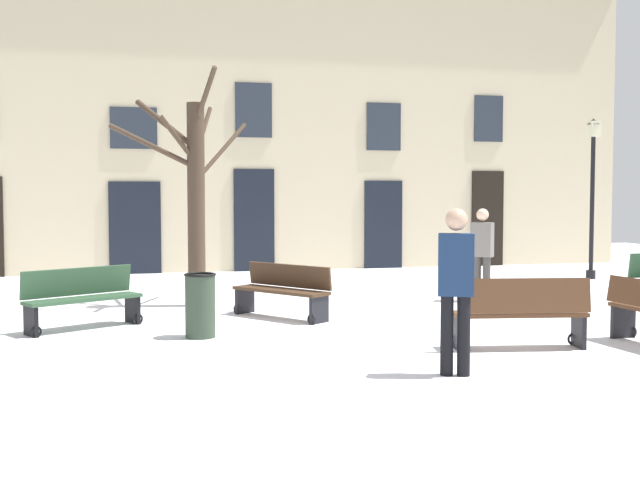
{
  "coord_description": "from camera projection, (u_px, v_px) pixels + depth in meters",
  "views": [
    {
      "loc": [
        -3.2,
        -11.55,
        1.96
      ],
      "look_at": [
        0.0,
        1.66,
        1.17
      ],
      "focal_mm": 43.96,
      "sensor_mm": 36.0,
      "label": 1
    }
  ],
  "objects": [
    {
      "name": "ground_plane",
      "position": [
        345.0,
        322.0,
        12.07
      ],
      "size": [
        32.73,
        32.73,
        0.0
      ],
      "primitive_type": "plane",
      "color": "white"
    },
    {
      "name": "building_facade",
      "position": [
        257.0,
        113.0,
        20.06
      ],
      "size": [
        20.46,
        0.6,
        8.05
      ],
      "color": "beige",
      "rests_on": "ground"
    },
    {
      "name": "tree_right_of_center",
      "position": [
        194.0,
        193.0,
        13.72
      ],
      "size": [
        2.54,
        1.89,
        4.1
      ],
      "color": "#423326",
      "rests_on": "ground"
    },
    {
      "name": "streetlamp",
      "position": [
        593.0,
        181.0,
        18.1
      ],
      "size": [
        0.3,
        0.3,
        3.71
      ],
      "color": "black",
      "rests_on": "ground"
    },
    {
      "name": "litter_bin",
      "position": [
        200.0,
        305.0,
        10.72
      ],
      "size": [
        0.44,
        0.44,
        0.88
      ],
      "color": "#2D3D2D",
      "rests_on": "ground"
    },
    {
      "name": "bench_near_center_tree",
      "position": [
        520.0,
        312.0,
        9.89
      ],
      "size": [
        1.76,
        0.71,
        0.92
      ],
      "rotation": [
        0.0,
        0.0,
        2.98
      ],
      "color": "#51331E",
      "rests_on": "ground"
    },
    {
      "name": "bench_back_to_back_right",
      "position": [
        283.0,
        290.0,
        12.45
      ],
      "size": [
        1.4,
        1.66,
        0.85
      ],
      "rotation": [
        0.0,
        0.0,
        5.35
      ],
      "color": "#3D2819",
      "rests_on": "ground"
    },
    {
      "name": "bench_back_to_back_left",
      "position": [
        82.0,
        297.0,
        11.39
      ],
      "size": [
        1.7,
        1.24,
        0.89
      ],
      "rotation": [
        0.0,
        0.0,
        0.53
      ],
      "color": "#2D4C33",
      "rests_on": "ground"
    },
    {
      "name": "person_crossing_plaza",
      "position": [
        456.0,
        282.0,
        8.42
      ],
      "size": [
        0.44,
        0.35,
        1.81
      ],
      "rotation": [
        0.0,
        0.0,
        5.89
      ],
      "color": "black",
      "rests_on": "ground"
    },
    {
      "name": "person_by_shop_door",
      "position": [
        482.0,
        250.0,
        14.35
      ],
      "size": [
        0.43,
        0.42,
        1.7
      ],
      "rotation": [
        0.0,
        0.0,
        5.52
      ],
      "color": "#403D3A",
      "rests_on": "ground"
    }
  ]
}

